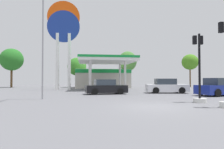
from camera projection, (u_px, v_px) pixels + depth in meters
ground_plane at (155, 107)px, 10.65m from camera, size 90.00×90.00×0.00m
gas_station at (103, 76)px, 34.18m from camera, size 9.21×14.56×4.58m
station_pole_sign at (64, 32)px, 28.21m from camera, size 4.61×0.56×12.82m
car_0 at (166, 86)px, 21.40m from camera, size 4.62×2.51×1.57m
car_1 at (106, 87)px, 19.89m from camera, size 4.31×2.24×1.48m
car_2 at (220, 88)px, 17.93m from camera, size 4.80×2.79×1.62m
traffic_signal_1 at (199, 79)px, 12.68m from camera, size 0.82×0.82×4.45m
tree_0 at (12, 60)px, 36.51m from camera, size 4.15×4.15×7.24m
tree_1 at (77, 67)px, 36.18m from camera, size 3.44×3.44×5.50m
tree_2 at (128, 61)px, 38.42m from camera, size 3.59×3.59×6.98m
tree_3 at (190, 62)px, 39.15m from camera, size 3.19×3.19×6.52m
corner_streetlamp at (42, 37)px, 14.64m from camera, size 0.24×1.48×7.91m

